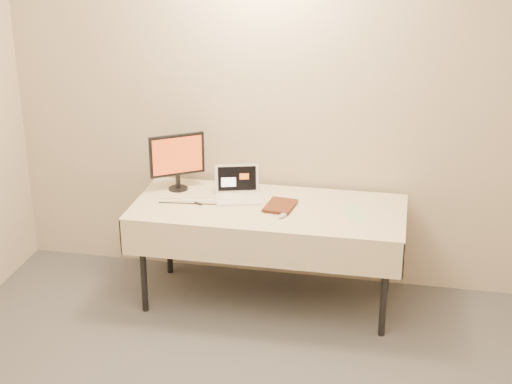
% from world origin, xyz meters
% --- Properties ---
extents(back_wall, '(4.00, 0.10, 2.70)m').
position_xyz_m(back_wall, '(0.00, 2.50, 1.35)').
color(back_wall, beige).
rests_on(back_wall, ground).
extents(table, '(1.86, 0.81, 0.74)m').
position_xyz_m(table, '(0.00, 2.05, 0.68)').
color(table, black).
rests_on(table, ground).
extents(laptop, '(0.37, 0.33, 0.21)m').
position_xyz_m(laptop, '(-0.24, 2.16, 0.79)').
color(laptop, white).
rests_on(laptop, table).
extents(monitor, '(0.35, 0.24, 0.41)m').
position_xyz_m(monitor, '(-0.70, 2.23, 0.98)').
color(monitor, black).
rests_on(monitor, table).
extents(book, '(0.19, 0.05, 0.25)m').
position_xyz_m(book, '(-0.01, 2.05, 0.87)').
color(book, brown).
rests_on(book, table).
extents(alarm_clock, '(0.13, 0.06, 0.06)m').
position_xyz_m(alarm_clock, '(-0.29, 2.28, 0.77)').
color(alarm_clock, black).
rests_on(alarm_clock, table).
extents(clicker, '(0.07, 0.10, 0.02)m').
position_xyz_m(clicker, '(0.12, 1.89, 0.75)').
color(clicker, silver).
rests_on(clicker, table).
extents(paper_form, '(0.18, 0.32, 0.00)m').
position_xyz_m(paper_form, '(0.59, 2.05, 0.74)').
color(paper_form, '#BEE7B8').
rests_on(paper_form, table).
extents(usb_dongle, '(0.06, 0.04, 0.01)m').
position_xyz_m(usb_dongle, '(-0.48, 1.99, 0.74)').
color(usb_dongle, black).
rests_on(usb_dongle, table).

